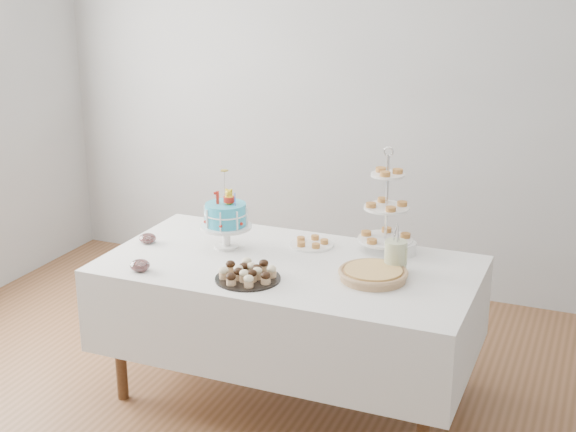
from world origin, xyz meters
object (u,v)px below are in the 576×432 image
at_px(pastry_plate, 311,243).
at_px(jam_bowl_a, 140,266).
at_px(cupcake_tray, 248,273).
at_px(birthday_cake, 226,227).
at_px(plate_stack, 401,248).
at_px(jam_bowl_b, 148,238).
at_px(pie, 373,274).
at_px(table, 289,304).
at_px(tiered_stand, 386,208).
at_px(utensil_pitcher, 396,255).

distance_m(pastry_plate, jam_bowl_a, 0.95).
bearing_deg(pastry_plate, cupcake_tray, -101.37).
height_order(birthday_cake, plate_stack, birthday_cake).
relative_size(birthday_cake, jam_bowl_b, 4.61).
bearing_deg(pie, jam_bowl_a, -163.10).
bearing_deg(table, pastry_plate, 87.72).
height_order(tiered_stand, plate_stack, tiered_stand).
xyz_separation_m(birthday_cake, tiered_stand, (0.81, 0.29, 0.12)).
relative_size(tiered_stand, pastry_plate, 2.37).
distance_m(pastry_plate, utensil_pitcher, 0.57).
xyz_separation_m(tiered_stand, plate_stack, (0.09, -0.01, -0.21)).
distance_m(tiered_stand, jam_bowl_b, 1.32).
bearing_deg(tiered_stand, plate_stack, -6.36).
bearing_deg(cupcake_tray, birthday_cake, 129.41).
xyz_separation_m(birthday_cake, utensil_pitcher, (0.94, 0.01, -0.03)).
bearing_deg(cupcake_tray, pastry_plate, 78.63).
bearing_deg(plate_stack, utensil_pitcher, -80.86).
xyz_separation_m(pie, jam_bowl_b, (-1.30, 0.03, -0.00)).
xyz_separation_m(pie, plate_stack, (0.03, 0.41, 0.00)).
relative_size(jam_bowl_a, utensil_pitcher, 0.40).
xyz_separation_m(pastry_plate, jam_bowl_b, (-0.85, -0.30, 0.01)).
bearing_deg(cupcake_tray, plate_stack, 47.09).
bearing_deg(plate_stack, table, -143.78).
relative_size(plate_stack, utensil_pitcher, 0.65).
bearing_deg(table, cupcake_tray, -110.23).
xyz_separation_m(table, pastry_plate, (0.01, 0.29, 0.24)).
height_order(table, pastry_plate, pastry_plate).
height_order(jam_bowl_a, jam_bowl_b, jam_bowl_a).
bearing_deg(jam_bowl_b, utensil_pitcher, 4.26).
distance_m(cupcake_tray, pastry_plate, 0.58).
bearing_deg(table, pie, -5.56).
bearing_deg(utensil_pitcher, pastry_plate, 172.40).
height_order(pie, pastry_plate, pie).
distance_m(tiered_stand, plate_stack, 0.23).
relative_size(pastry_plate, utensil_pitcher, 0.96).
height_order(tiered_stand, pastry_plate, tiered_stand).
bearing_deg(jam_bowl_a, tiered_stand, 35.55).
xyz_separation_m(birthday_cake, pastry_plate, (0.41, 0.21, -0.10)).
bearing_deg(jam_bowl_a, pastry_plate, 45.45).
bearing_deg(utensil_pitcher, pie, -105.49).
height_order(birthday_cake, jam_bowl_b, birthday_cake).
distance_m(jam_bowl_a, utensil_pitcher, 1.28).
distance_m(cupcake_tray, utensil_pitcher, 0.74).
distance_m(birthday_cake, pastry_plate, 0.47).
height_order(cupcake_tray, pie, cupcake_tray).
relative_size(jam_bowl_b, utensil_pitcher, 0.37).
height_order(cupcake_tray, tiered_stand, tiered_stand).
bearing_deg(table, plate_stack, 36.22).
height_order(pie, utensil_pitcher, utensil_pitcher).
bearing_deg(table, jam_bowl_a, -149.53).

